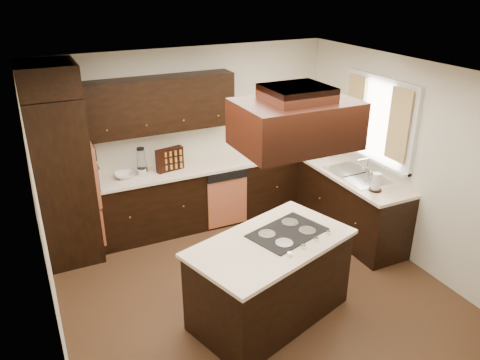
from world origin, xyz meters
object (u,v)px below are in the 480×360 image
Objects in this scene: oven_column at (64,180)px; island at (270,281)px; range_hood at (295,124)px; spice_rack at (170,159)px.

oven_column reaches higher than island.
island is at bearing 144.71° from range_hood.
oven_column is 3.13m from range_hood.
oven_column is 2.02× the size of range_hood.
island is at bearing -51.25° from oven_column.
island is 2.33m from spice_rack.
range_hood is 2.61m from spice_rack.
island is 1.54× the size of range_hood.
range_hood is (1.88, -2.25, 1.10)m from oven_column.
oven_column is at bearing 111.08° from island.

